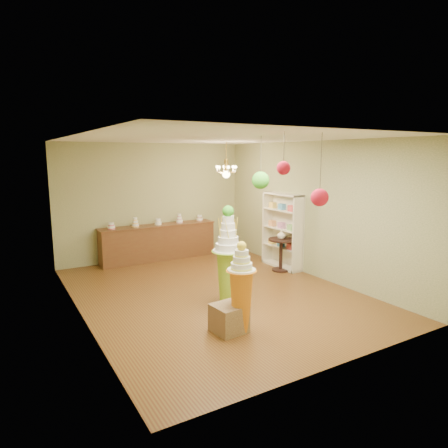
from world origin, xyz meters
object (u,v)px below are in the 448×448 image
pedestal_green (228,266)px  pedestal_orange (241,294)px  sideboard (158,242)px  round_table (281,250)px

pedestal_green → pedestal_orange: bearing=-110.0°
sideboard → pedestal_orange: bearing=-95.9°
pedestal_green → round_table: 2.59m
pedestal_green → pedestal_orange: (-0.36, -1.00, -0.15)m
round_table → pedestal_orange: bearing=-138.4°
pedestal_green → pedestal_orange: size_ratio=1.29×
pedestal_green → round_table: bearing=30.3°
round_table → sideboard: bearing=130.8°
pedestal_orange → round_table: 3.47m
round_table → pedestal_green: bearing=-149.7°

